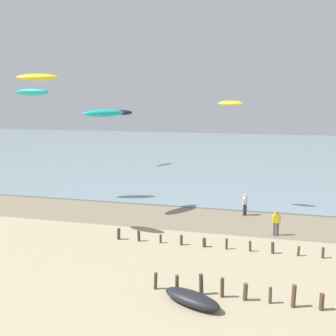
{
  "coord_description": "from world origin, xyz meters",
  "views": [
    {
      "loc": [
        5.29,
        -7.1,
        8.97
      ],
      "look_at": [
        1.14,
        10.28,
        5.7
      ],
      "focal_mm": 40.06,
      "sensor_mm": 36.0,
      "label": 1
    }
  ],
  "objects_px": {
    "kite_aloft_2": "(230,103)",
    "kite_aloft_5": "(104,113)",
    "person_left_flank": "(276,222)",
    "kite_aloft_0": "(32,92)",
    "kite_aloft_7": "(37,77)",
    "kite_aloft_4": "(123,112)",
    "person_right_flank": "(245,204)",
    "grounded_kite": "(192,299)"
  },
  "relations": [
    {
      "from": "kite_aloft_2",
      "to": "kite_aloft_5",
      "type": "xyz_separation_m",
      "value": [
        -9.43,
        -3.34,
        -0.77
      ]
    },
    {
      "from": "person_left_flank",
      "to": "kite_aloft_0",
      "type": "xyz_separation_m",
      "value": [
        -15.64,
        -3.14,
        8.51
      ]
    },
    {
      "from": "kite_aloft_2",
      "to": "kite_aloft_7",
      "type": "distance_m",
      "value": 16.58
    },
    {
      "from": "kite_aloft_0",
      "to": "kite_aloft_2",
      "type": "bearing_deg",
      "value": -130.09
    },
    {
      "from": "kite_aloft_4",
      "to": "person_left_flank",
      "type": "bearing_deg",
      "value": -116.76
    },
    {
      "from": "person_left_flank",
      "to": "kite_aloft_5",
      "type": "height_order",
      "value": "kite_aloft_5"
    },
    {
      "from": "person_right_flank",
      "to": "kite_aloft_7",
      "type": "relative_size",
      "value": 0.48
    },
    {
      "from": "grounded_kite",
      "to": "kite_aloft_2",
      "type": "bearing_deg",
      "value": 111.97
    },
    {
      "from": "person_right_flank",
      "to": "kite_aloft_7",
      "type": "height_order",
      "value": "kite_aloft_7"
    },
    {
      "from": "person_left_flank",
      "to": "kite_aloft_7",
      "type": "xyz_separation_m",
      "value": [
        -20.07,
        4.62,
        9.93
      ]
    },
    {
      "from": "person_right_flank",
      "to": "grounded_kite",
      "type": "bearing_deg",
      "value": -97.44
    },
    {
      "from": "grounded_kite",
      "to": "kite_aloft_4",
      "type": "height_order",
      "value": "kite_aloft_4"
    },
    {
      "from": "kite_aloft_2",
      "to": "kite_aloft_4",
      "type": "bearing_deg",
      "value": -41.87
    },
    {
      "from": "kite_aloft_0",
      "to": "kite_aloft_2",
      "type": "height_order",
      "value": "kite_aloft_0"
    },
    {
      "from": "kite_aloft_7",
      "to": "kite_aloft_5",
      "type": "bearing_deg",
      "value": 145.76
    },
    {
      "from": "kite_aloft_4",
      "to": "kite_aloft_7",
      "type": "height_order",
      "value": "kite_aloft_7"
    },
    {
      "from": "person_right_flank",
      "to": "kite_aloft_0",
      "type": "height_order",
      "value": "kite_aloft_0"
    },
    {
      "from": "person_left_flank",
      "to": "kite_aloft_5",
      "type": "xyz_separation_m",
      "value": [
        -13.1,
        2.39,
        7.0
      ]
    },
    {
      "from": "grounded_kite",
      "to": "kite_aloft_0",
      "type": "relative_size",
      "value": 1.03
    },
    {
      "from": "grounded_kite",
      "to": "kite_aloft_2",
      "type": "height_order",
      "value": "kite_aloft_2"
    },
    {
      "from": "person_right_flank",
      "to": "kite_aloft_2",
      "type": "height_order",
      "value": "kite_aloft_2"
    },
    {
      "from": "grounded_kite",
      "to": "kite_aloft_0",
      "type": "xyz_separation_m",
      "value": [
        -11.65,
        6.66,
        9.15
      ]
    },
    {
      "from": "kite_aloft_5",
      "to": "grounded_kite",
      "type": "bearing_deg",
      "value": 70.57
    },
    {
      "from": "kite_aloft_2",
      "to": "kite_aloft_7",
      "type": "relative_size",
      "value": 0.55
    },
    {
      "from": "kite_aloft_4",
      "to": "kite_aloft_5",
      "type": "xyz_separation_m",
      "value": [
        5.96,
        -20.51,
        0.66
      ]
    },
    {
      "from": "grounded_kite",
      "to": "kite_aloft_5",
      "type": "distance_m",
      "value": 17.02
    },
    {
      "from": "kite_aloft_0",
      "to": "kite_aloft_5",
      "type": "relative_size",
      "value": 0.76
    },
    {
      "from": "kite_aloft_7",
      "to": "person_left_flank",
      "type": "bearing_deg",
      "value": 150.57
    },
    {
      "from": "kite_aloft_4",
      "to": "kite_aloft_5",
      "type": "distance_m",
      "value": 21.37
    },
    {
      "from": "grounded_kite",
      "to": "kite_aloft_5",
      "type": "xyz_separation_m",
      "value": [
        -9.1,
        12.19,
        7.64
      ]
    },
    {
      "from": "grounded_kite",
      "to": "kite_aloft_5",
      "type": "relative_size",
      "value": 0.78
    },
    {
      "from": "kite_aloft_4",
      "to": "kite_aloft_7",
      "type": "distance_m",
      "value": 18.65
    },
    {
      "from": "person_left_flank",
      "to": "kite_aloft_4",
      "type": "xyz_separation_m",
      "value": [
        -19.06,
        22.9,
        6.34
      ]
    },
    {
      "from": "person_left_flank",
      "to": "grounded_kite",
      "type": "height_order",
      "value": "person_left_flank"
    },
    {
      "from": "kite_aloft_0",
      "to": "kite_aloft_4",
      "type": "relative_size",
      "value": 0.79
    },
    {
      "from": "person_left_flank",
      "to": "person_right_flank",
      "type": "xyz_separation_m",
      "value": [
        -2.19,
        4.04,
        0.0
      ]
    },
    {
      "from": "kite_aloft_0",
      "to": "kite_aloft_7",
      "type": "distance_m",
      "value": 9.06
    },
    {
      "from": "grounded_kite",
      "to": "kite_aloft_5",
      "type": "bearing_deg",
      "value": 149.93
    },
    {
      "from": "kite_aloft_4",
      "to": "grounded_kite",
      "type": "bearing_deg",
      "value": -131.8
    },
    {
      "from": "kite_aloft_4",
      "to": "kite_aloft_7",
      "type": "relative_size",
      "value": 0.96
    },
    {
      "from": "person_left_flank",
      "to": "kite_aloft_2",
      "type": "xyz_separation_m",
      "value": [
        -3.67,
        5.72,
        7.77
      ]
    },
    {
      "from": "kite_aloft_5",
      "to": "kite_aloft_7",
      "type": "relative_size",
      "value": 1.0
    }
  ]
}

